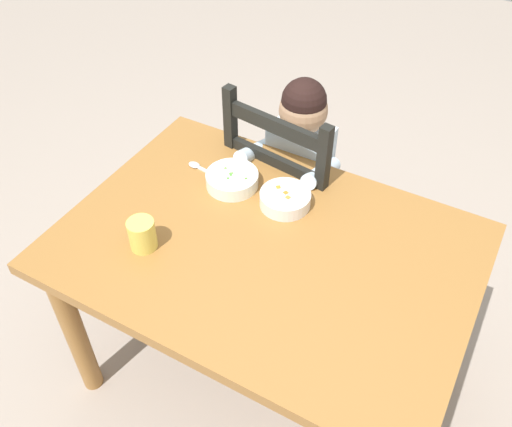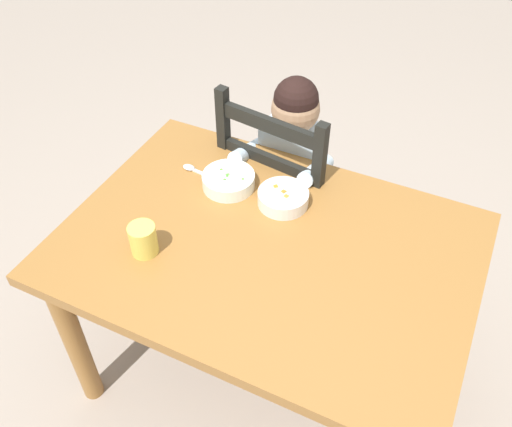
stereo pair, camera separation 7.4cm
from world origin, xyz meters
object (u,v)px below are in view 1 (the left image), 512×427
Objects in this scene: dining_chair at (293,197)px; bowl_of_carrots at (285,199)px; dining_table at (265,267)px; bowl_of_peas at (232,179)px; child_figure at (297,162)px; drinking_cup at (142,234)px; spoon at (199,167)px.

bowl_of_carrots is at bearing -70.70° from dining_chair.
dining_chair is at bearing 105.54° from dining_table.
dining_chair is 5.43× the size of bowl_of_peas.
bowl_of_peas is (-0.10, -0.29, 0.09)m from child_figure.
child_figure is 0.69m from drinking_cup.
child_figure is 0.32m from bowl_of_peas.
drinking_cup is at bearing -104.81° from dining_chair.
child_figure reaches higher than spoon.
bowl_of_carrots is at bearing -71.58° from child_figure.
bowl_of_peas is 0.37m from drinking_cup.
bowl_of_peas is at bearing -106.80° from dining_chair.
dining_table is 0.31m from bowl_of_peas.
bowl_of_carrots is at bearing 0.00° from bowl_of_peas.
child_figure is (-0.13, 0.47, 0.03)m from dining_table.
drinking_cup is (-0.17, -0.66, 0.30)m from dining_chair.
dining_chair is 0.75m from drinking_cup.
dining_table is at bearing 30.43° from drinking_cup.
child_figure reaches higher than bowl_of_peas.
bowl_of_carrots reaches higher than dining_table.
bowl_of_peas is at bearing 141.00° from dining_table.
dining_table is at bearing -75.07° from child_figure.
bowl_of_peas is 0.19m from bowl_of_carrots.
child_figure is (0.01, -0.01, 0.18)m from dining_chair.
child_figure is 9.89× the size of drinking_cup.
drinking_cup is at bearing -80.90° from spoon.
dining_table is 0.43m from spoon.
bowl_of_peas is 1.25× the size of spoon.
bowl_of_carrots is 0.46m from drinking_cup.
bowl_of_carrots is (-0.03, 0.18, 0.13)m from dining_table.
spoon is at bearing 151.42° from dining_table.
bowl_of_peas is 1.07× the size of bowl_of_carrots.
drinking_cup is (-0.08, -0.36, 0.02)m from bowl_of_peas.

